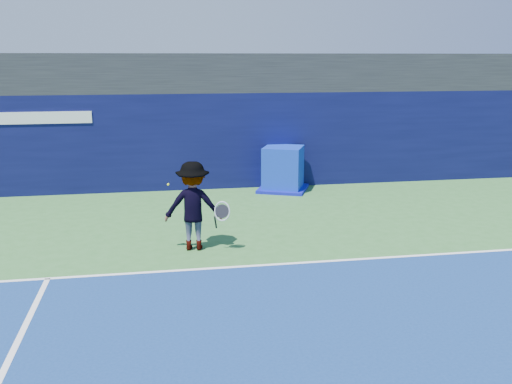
% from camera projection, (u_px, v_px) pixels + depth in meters
% --- Properties ---
extents(ground, '(80.00, 80.00, 0.00)m').
position_uv_depth(ground, '(354.00, 331.00, 8.72)').
color(ground, '#336B30').
rests_on(ground, ground).
extents(baseline, '(24.00, 0.10, 0.01)m').
position_uv_depth(baseline, '(304.00, 263.00, 11.60)').
color(baseline, white).
rests_on(baseline, ground).
extents(stadium_band, '(36.00, 3.00, 1.20)m').
position_uv_depth(stadium_band, '(242.00, 72.00, 18.92)').
color(stadium_band, black).
rests_on(stadium_band, back_wall_assembly).
extents(back_wall_assembly, '(36.00, 1.03, 3.00)m').
position_uv_depth(back_wall_assembly, '(246.00, 139.00, 18.44)').
color(back_wall_assembly, '#0A0C37').
rests_on(back_wall_assembly, ground).
extents(equipment_cart, '(1.89, 1.89, 1.38)m').
position_uv_depth(equipment_cart, '(283.00, 170.00, 17.83)').
color(equipment_cart, '#0C2AAF').
rests_on(equipment_cart, ground).
extents(tennis_player, '(1.44, 0.89, 1.93)m').
position_uv_depth(tennis_player, '(193.00, 206.00, 12.26)').
color(tennis_player, silver).
rests_on(tennis_player, ground).
extents(tennis_ball, '(0.06, 0.06, 0.06)m').
position_uv_depth(tennis_ball, '(168.00, 184.00, 13.94)').
color(tennis_ball, '#ECF71B').
rests_on(tennis_ball, ground).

